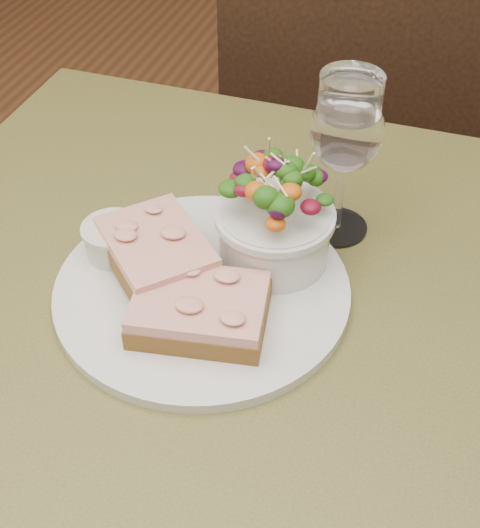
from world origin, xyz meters
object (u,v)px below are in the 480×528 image
(cafe_table, at_px, (225,372))
(ramekin, at_px, (114,238))
(wine_glass, at_px, (346,135))
(sandwich_back, at_px, (156,250))
(salad_bowl, at_px, (275,213))
(chair_far, at_px, (338,226))
(dinner_plate, at_px, (202,290))
(sandwich_front, at_px, (200,310))

(cafe_table, distance_m, ramekin, 0.19)
(wine_glass, bearing_deg, sandwich_back, -139.25)
(ramekin, bearing_deg, cafe_table, -12.90)
(sandwich_back, height_order, salad_bowl, salad_bowl)
(chair_far, bearing_deg, salad_bowl, 85.16)
(chair_far, bearing_deg, cafe_table, 82.50)
(dinner_plate, bearing_deg, wine_glass, 54.02)
(ramekin, xyz_separation_m, wine_glass, (0.21, 0.13, 0.09))
(sandwich_front, xyz_separation_m, salad_bowl, (0.04, 0.11, 0.04))
(sandwich_back, relative_size, salad_bowl, 1.20)
(cafe_table, distance_m, chair_far, 0.80)
(cafe_table, relative_size, salad_bowl, 6.30)
(salad_bowl, height_order, wine_glass, wine_glass)
(cafe_table, bearing_deg, sandwich_front, -106.31)
(sandwich_front, relative_size, ramekin, 2.31)
(sandwich_front, relative_size, salad_bowl, 1.10)
(sandwich_front, distance_m, salad_bowl, 0.13)
(sandwich_back, bearing_deg, wine_glass, 84.87)
(chair_far, bearing_deg, wine_glass, 90.56)
(cafe_table, distance_m, sandwich_back, 0.16)
(sandwich_back, distance_m, salad_bowl, 0.13)
(chair_far, xyz_separation_m, ramekin, (-0.13, -0.69, 0.49))
(sandwich_back, distance_m, wine_glass, 0.23)
(sandwich_back, height_order, ramekin, sandwich_back)
(dinner_plate, bearing_deg, ramekin, 170.14)
(cafe_table, height_order, wine_glass, wine_glass)
(dinner_plate, relative_size, sandwich_front, 2.15)
(sandwich_front, bearing_deg, ramekin, 142.21)
(ramekin, bearing_deg, wine_glass, 31.21)
(dinner_plate, height_order, wine_glass, wine_glass)
(sandwich_back, xyz_separation_m, ramekin, (-0.05, 0.01, -0.00))
(sandwich_back, relative_size, ramekin, 2.52)
(chair_far, height_order, sandwich_front, chair_far)
(ramekin, height_order, salad_bowl, salad_bowl)
(chair_far, height_order, dinner_plate, chair_far)
(dinner_plate, xyz_separation_m, ramekin, (-0.10, 0.02, 0.03))
(chair_far, xyz_separation_m, dinner_plate, (-0.02, -0.71, 0.46))
(sandwich_front, height_order, wine_glass, wine_glass)
(sandwich_front, distance_m, ramekin, 0.14)
(sandwich_back, bearing_deg, cafe_table, 28.85)
(salad_bowl, bearing_deg, sandwich_back, -153.58)
(dinner_plate, distance_m, sandwich_back, 0.06)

